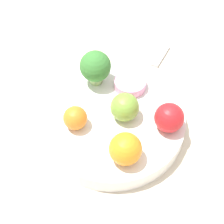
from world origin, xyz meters
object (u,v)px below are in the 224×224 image
object	(u,v)px
apple_red	(125,107)
apple_green	(169,118)
bowl	(112,121)
orange_back	(125,149)
spoon	(160,56)
small_cup	(130,84)
broccoli	(95,67)
orange_front	(75,118)

from	to	relation	value
apple_red	apple_green	world-z (taller)	same
bowl	orange_back	distance (m)	0.09
spoon	small_cup	bearing A→B (deg)	-30.09
broccoli	small_cup	xyz separation A→B (m)	(0.01, 0.06, -0.03)
apple_red	spoon	bearing A→B (deg)	156.85
apple_red	orange_front	bearing A→B (deg)	-75.09
orange_back	spoon	distance (m)	0.26
broccoli	orange_front	distance (m)	0.10
bowl	apple_red	size ratio (longest dim) A/B	5.22
broccoli	small_cup	bearing A→B (deg)	77.92
bowl	orange_front	distance (m)	0.07
broccoli	orange_back	size ratio (longest dim) A/B	1.30
spoon	apple_green	bearing A→B (deg)	-1.03
broccoli	small_cup	distance (m)	0.07
bowl	orange_back	world-z (taller)	orange_back
broccoli	spoon	distance (m)	0.17
bowl	small_cup	xyz separation A→B (m)	(-0.06, 0.03, 0.02)
apple_green	small_cup	bearing A→B (deg)	-144.60
apple_green	orange_front	xyz separation A→B (m)	(-0.00, -0.15, -0.00)
apple_red	orange_back	size ratio (longest dim) A/B	0.94
bowl	orange_back	xyz separation A→B (m)	(0.08, 0.02, 0.04)
orange_front	spoon	distance (m)	0.25
broccoli	orange_back	bearing A→B (deg)	17.89
apple_green	orange_back	bearing A→B (deg)	-49.58
small_cup	apple_green	bearing A→B (deg)	35.40
orange_front	spoon	world-z (taller)	orange_front
bowl	apple_green	xyz separation A→B (m)	(0.02, 0.09, 0.04)
broccoli	orange_front	size ratio (longest dim) A/B	1.67
orange_front	spoon	size ratio (longest dim) A/B	0.60
apple_red	small_cup	xyz separation A→B (m)	(-0.06, 0.01, -0.01)
bowl	apple_red	world-z (taller)	apple_red
broccoli	spoon	world-z (taller)	broccoli
bowl	orange_front	size ratio (longest dim) A/B	6.30
apple_red	apple_green	bearing A→B (deg)	72.88
broccoli	small_cup	world-z (taller)	broccoli
small_cup	spoon	distance (m)	0.13
broccoli	spoon	xyz separation A→B (m)	(-0.09, 0.12, -0.06)
broccoli	apple_green	bearing A→B (deg)	51.04
orange_back	bowl	bearing A→B (deg)	-165.22
apple_red	orange_front	world-z (taller)	apple_red
bowl	orange_front	bearing A→B (deg)	-71.20
apple_red	broccoli	bearing A→B (deg)	-146.48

